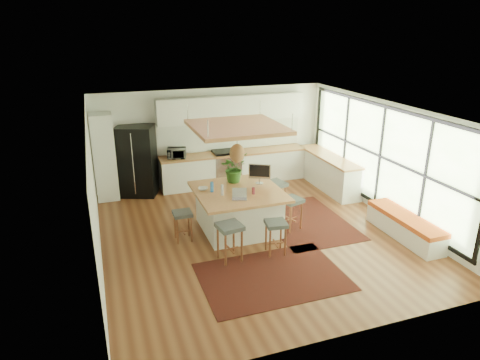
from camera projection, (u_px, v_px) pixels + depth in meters
name	position (u px, v px, depth m)	size (l,w,h in m)	color
floor	(256.00, 233.00, 9.43)	(7.00, 7.00, 0.00)	brown
ceiling	(258.00, 111.00, 8.50)	(7.00, 7.00, 0.00)	white
wall_back	(212.00, 137.00, 12.07)	(6.50, 6.50, 0.00)	white
wall_front	(349.00, 256.00, 5.86)	(6.50, 6.50, 0.00)	white
wall_left	(94.00, 194.00, 7.97)	(7.00, 7.00, 0.00)	white
wall_right	(387.00, 160.00, 9.96)	(7.00, 7.00, 0.00)	white
window_wall	(386.00, 158.00, 9.94)	(0.10, 6.20, 2.60)	black
pantry	(104.00, 157.00, 10.96)	(0.55, 0.60, 2.25)	white
back_counter_base	(234.00, 169.00, 12.27)	(4.20, 0.60, 0.88)	white
back_counter_top	(234.00, 153.00, 12.11)	(4.24, 0.64, 0.05)	#B06C3E
backsplash	(231.00, 135.00, 12.23)	(4.20, 0.02, 0.80)	white
upper_cabinets	(232.00, 108.00, 11.81)	(4.20, 0.34, 0.70)	white
range	(226.00, 167.00, 12.17)	(0.76, 0.62, 1.00)	#A5A5AA
right_counter_base	(328.00, 172.00, 11.95)	(0.60, 2.50, 0.88)	white
right_counter_top	(330.00, 157.00, 11.80)	(0.64, 2.54, 0.05)	#B06C3E
window_bench	(405.00, 226.00, 9.18)	(0.52, 2.00, 0.50)	white
ceiling_panel	(237.00, 140.00, 8.99)	(1.86, 1.86, 0.80)	#B06C3E
rug_near	(272.00, 277.00, 7.80)	(2.60, 1.80, 0.01)	black
rug_right	(305.00, 221.00, 9.99)	(1.80, 2.60, 0.01)	black
fridge	(137.00, 161.00, 11.30)	(0.93, 0.73, 1.88)	black
island	(238.00, 210.00, 9.47)	(1.85, 1.85, 0.93)	#B06C3E
stool_near_left	(230.00, 244.00, 8.25)	(0.45, 0.45, 0.76)	#424849
stool_near_right	(276.00, 237.00, 8.51)	(0.41, 0.41, 0.69)	#424849
stool_right_front	(291.00, 214.00, 9.54)	(0.43, 0.43, 0.73)	#424849
stool_right_back	(274.00, 199.00, 10.33)	(0.47, 0.47, 0.80)	#424849
stool_left_side	(183.00, 225.00, 9.02)	(0.38, 0.38, 0.65)	#424849
laptop	(239.00, 194.00, 8.80)	(0.30, 0.32, 0.23)	#A5A5AA
monitor	(260.00, 173.00, 9.63)	(0.50, 0.18, 0.47)	#A5A5AA
microwave	(177.00, 152.00, 11.53)	(0.50, 0.27, 0.34)	#A5A5AA
island_plant	(234.00, 171.00, 9.76)	(0.59, 0.66, 0.51)	#1E4C19
island_bowl	(203.00, 189.00, 9.34)	(0.21, 0.21, 0.05)	silver
island_bottle_0	(213.00, 188.00, 9.20)	(0.07, 0.07, 0.19)	#2F69BC
island_bottle_1	(223.00, 191.00, 9.02)	(0.07, 0.07, 0.19)	silver
island_bottle_2	(254.00, 190.00, 9.09)	(0.07, 0.07, 0.19)	#8D2F41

